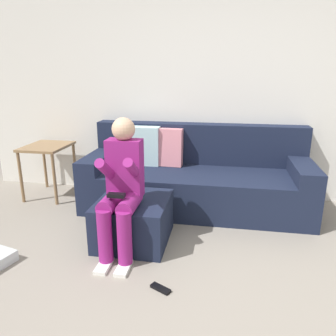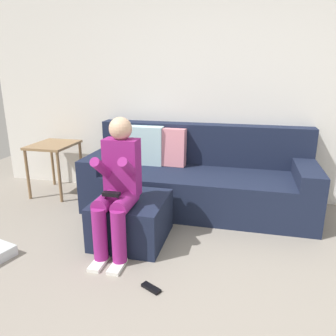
{
  "view_description": "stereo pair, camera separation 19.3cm",
  "coord_description": "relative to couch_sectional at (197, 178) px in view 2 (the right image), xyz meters",
  "views": [
    {
      "loc": [
        0.05,
        -1.67,
        1.52
      ],
      "look_at": [
        -0.49,
        1.4,
        0.59
      ],
      "focal_mm": 34.99,
      "sensor_mm": 36.0,
      "label": 1
    },
    {
      "loc": [
        0.24,
        -1.63,
        1.52
      ],
      "look_at": [
        -0.49,
        1.4,
        0.59
      ],
      "focal_mm": 34.99,
      "sensor_mm": 36.0,
      "label": 2
    }
  ],
  "objects": [
    {
      "name": "person_seated",
      "position": [
        -0.5,
        -1.13,
        0.27
      ],
      "size": [
        0.3,
        0.6,
        1.15
      ],
      "color": "#8C1E72",
      "rests_on": "ground_plane"
    },
    {
      "name": "side_table",
      "position": [
        -1.81,
        -0.0,
        0.21
      ],
      "size": [
        0.49,
        0.59,
        0.65
      ],
      "color": "olive",
      "rests_on": "ground_plane"
    },
    {
      "name": "remote_near_ottoman",
      "position": [
        -0.08,
        -1.6,
        -0.32
      ],
      "size": [
        0.16,
        0.12,
        0.02
      ],
      "primitive_type": "cube",
      "rotation": [
        0.0,
        0.0,
        -0.49
      ],
      "color": "black",
      "rests_on": "ground_plane"
    },
    {
      "name": "ground_plane",
      "position": [
        0.27,
        -1.9,
        -0.33
      ],
      "size": [
        7.93,
        7.93,
        0.0
      ],
      "primitive_type": "plane",
      "color": "gray"
    },
    {
      "name": "couch_sectional",
      "position": [
        0.0,
        0.0,
        0.0
      ],
      "size": [
        2.49,
        0.94,
        0.91
      ],
      "color": "#192138",
      "rests_on": "ground_plane"
    },
    {
      "name": "ottoman",
      "position": [
        -0.46,
        -0.93,
        -0.13
      ],
      "size": [
        0.63,
        0.68,
        0.4
      ],
      "primitive_type": "cube",
      "color": "#192138",
      "rests_on": "ground_plane"
    },
    {
      "name": "wall_back",
      "position": [
        0.27,
        0.45,
        1.03
      ],
      "size": [
        6.1,
        0.1,
        2.73
      ],
      "primitive_type": "cube",
      "color": "silver",
      "rests_on": "ground_plane"
    }
  ]
}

